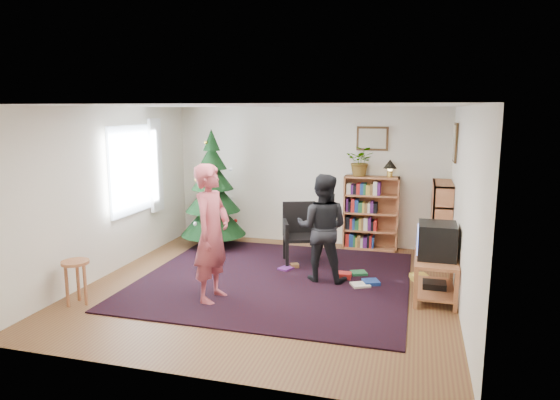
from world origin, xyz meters
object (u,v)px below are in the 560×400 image
(christmas_tree, at_px, (213,198))
(person_standing, at_px, (212,233))
(picture_right, at_px, (455,142))
(bookshelf_right, at_px, (441,221))
(tv_stand, at_px, (435,274))
(armchair, at_px, (302,231))
(person_by_chair, at_px, (322,228))
(crt_tv, at_px, (437,241))
(potted_plant, at_px, (361,161))
(picture_back, at_px, (372,139))
(bookshelf_back, at_px, (371,212))
(table_lamp, at_px, (390,165))
(stool, at_px, (76,271))

(christmas_tree, height_order, person_standing, christmas_tree)
(picture_right, xyz_separation_m, bookshelf_right, (-0.14, 0.16, -1.29))
(tv_stand, xyz_separation_m, armchair, (-2.04, 1.06, 0.20))
(picture_right, height_order, person_by_chair, picture_right)
(tv_stand, relative_size, crt_tv, 1.85)
(christmas_tree, height_order, bookshelf_right, christmas_tree)
(person_by_chair, distance_m, potted_plant, 2.06)
(christmas_tree, bearing_deg, bookshelf_right, 2.43)
(bookshelf_right, xyz_separation_m, tv_stand, (-0.12, -1.73, -0.34))
(crt_tv, height_order, person_standing, person_standing)
(picture_right, distance_m, christmas_tree, 4.19)
(picture_right, height_order, crt_tv, picture_right)
(person_by_chair, bearing_deg, potted_plant, -98.26)
(picture_back, xyz_separation_m, bookshelf_back, (0.03, -0.14, -1.29))
(picture_right, xyz_separation_m, tv_stand, (-0.26, -1.57, -1.62))
(bookshelf_back, xyz_separation_m, person_standing, (-1.74, -3.01, 0.23))
(person_standing, height_order, table_lamp, person_standing)
(crt_tv, height_order, stool, crt_tv)
(bookshelf_back, relative_size, table_lamp, 4.24)
(armchair, distance_m, potted_plant, 1.70)
(picture_right, bearing_deg, bookshelf_back, 155.57)
(bookshelf_back, distance_m, bookshelf_right, 1.24)
(picture_right, xyz_separation_m, potted_plant, (-1.50, 0.59, -0.39))
(stool, bearing_deg, bookshelf_right, 35.15)
(christmas_tree, height_order, potted_plant, christmas_tree)
(table_lamp, bearing_deg, armchair, -139.76)
(bookshelf_back, bearing_deg, christmas_tree, -167.82)
(bookshelf_right, bearing_deg, bookshelf_back, 69.82)
(christmas_tree, height_order, person_by_chair, christmas_tree)
(bookshelf_right, height_order, potted_plant, potted_plant)
(christmas_tree, relative_size, stool, 3.69)
(bookshelf_right, bearing_deg, christmas_tree, 92.43)
(person_standing, height_order, potted_plant, potted_plant)
(armchair, distance_m, table_lamp, 1.96)
(bookshelf_back, distance_m, tv_stand, 2.42)
(person_standing, bearing_deg, person_by_chair, -42.28)
(christmas_tree, relative_size, bookshelf_right, 1.63)
(crt_tv, distance_m, armchair, 2.31)
(stool, bearing_deg, person_by_chair, 31.32)
(picture_back, distance_m, stool, 5.22)
(picture_right, height_order, armchair, picture_right)
(bookshelf_back, relative_size, stool, 2.27)
(picture_right, distance_m, potted_plant, 1.66)
(stool, distance_m, person_standing, 1.78)
(stool, relative_size, table_lamp, 1.87)
(tv_stand, bearing_deg, picture_back, 115.03)
(christmas_tree, distance_m, potted_plant, 2.70)
(stool, height_order, table_lamp, table_lamp)
(tv_stand, relative_size, armchair, 0.99)
(stool, bearing_deg, picture_back, 48.38)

